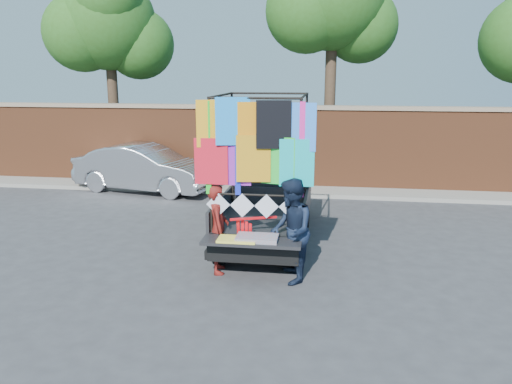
# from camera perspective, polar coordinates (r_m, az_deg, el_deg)

# --- Properties ---
(ground) EXTENTS (90.00, 90.00, 0.00)m
(ground) POSITION_cam_1_polar(r_m,az_deg,el_deg) (9.36, 1.45, -9.07)
(ground) COLOR #38383A
(ground) RESTS_ON ground
(brick_wall) EXTENTS (30.00, 0.45, 2.61)m
(brick_wall) POSITION_cam_1_polar(r_m,az_deg,el_deg) (15.78, 4.59, 5.19)
(brick_wall) COLOR brown
(brick_wall) RESTS_ON ground
(curb) EXTENTS (30.00, 1.20, 0.12)m
(curb) POSITION_cam_1_polar(r_m,az_deg,el_deg) (15.33, 4.32, 0.14)
(curb) COLOR gray
(curb) RESTS_ON ground
(tree_left) EXTENTS (4.20, 3.30, 7.05)m
(tree_left) POSITION_cam_1_polar(r_m,az_deg,el_deg) (18.38, -16.56, 17.72)
(tree_left) COLOR #38281C
(tree_left) RESTS_ON ground
(tree_mid) EXTENTS (4.20, 3.30, 7.73)m
(tree_mid) POSITION_cam_1_polar(r_m,az_deg,el_deg) (16.84, 8.87, 20.52)
(tree_mid) COLOR #38281C
(tree_mid) RESTS_ON ground
(pickup_truck) EXTENTS (2.02, 5.08, 3.20)m
(pickup_truck) POSITION_cam_1_polar(r_m,az_deg,el_deg) (11.27, 1.71, -0.80)
(pickup_truck) COLOR black
(pickup_truck) RESTS_ON ground
(sedan) EXTENTS (4.61, 2.40, 1.45)m
(sedan) POSITION_cam_1_polar(r_m,az_deg,el_deg) (15.76, -12.58, 2.68)
(sedan) COLOR silver
(sedan) RESTS_ON ground
(woman) EXTENTS (0.53, 0.68, 1.66)m
(woman) POSITION_cam_1_polar(r_m,az_deg,el_deg) (9.11, -4.38, -4.19)
(woman) COLOR maroon
(woman) RESTS_ON ground
(man) EXTENTS (0.85, 1.01, 1.85)m
(man) POSITION_cam_1_polar(r_m,az_deg,el_deg) (8.67, 4.01, -4.45)
(man) COLOR #151F35
(man) RESTS_ON ground
(streamer_bundle) EXTENTS (0.81, 0.34, 0.59)m
(streamer_bundle) POSITION_cam_1_polar(r_m,az_deg,el_deg) (8.86, -0.89, -4.08)
(streamer_bundle) COLOR red
(streamer_bundle) RESTS_ON ground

